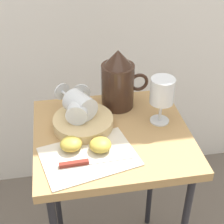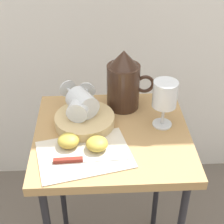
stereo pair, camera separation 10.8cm
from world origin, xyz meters
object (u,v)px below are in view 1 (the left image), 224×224
knife (86,162)px  pitcher (118,84)px  wine_glass_tipped_near (79,104)px  wine_glass_upright (162,93)px  apple_half_right (100,145)px  basket_tray (83,122)px  wine_glass_tipped_far (78,108)px  table (112,152)px  apple_half_left (71,144)px

knife → pitcher: bearing=62.7°
wine_glass_tipped_near → wine_glass_upright: bearing=-7.7°
wine_glass_tipped_near → apple_half_right: bearing=-73.0°
basket_tray → apple_half_right: size_ratio=2.96×
basket_tray → wine_glass_tipped_far: size_ratio=1.24×
wine_glass_tipped_far → wine_glass_tipped_near: bearing=70.4°
basket_tray → apple_half_right: apple_half_right is taller
table → apple_half_right: size_ratio=11.13×
wine_glass_upright → apple_half_right: size_ratio=2.44×
wine_glass_tipped_near → wine_glass_tipped_far: 0.02m
apple_half_left → knife: apple_half_left is taller
basket_tray → wine_glass_tipped_far: (-0.01, 0.01, 0.05)m
table → pitcher: (0.05, 0.15, 0.17)m
wine_glass_tipped_near → knife: 0.21m
wine_glass_tipped_near → wine_glass_tipped_far: (-0.01, -0.01, -0.00)m
table → apple_half_left: size_ratio=11.13×
knife → wine_glass_tipped_far: bearing=90.0°
wine_glass_upright → knife: size_ratio=0.74×
table → knife: size_ratio=3.40×
pitcher → knife: (-0.15, -0.29, -0.08)m
apple_half_right → wine_glass_tipped_near: bearing=107.0°
knife → basket_tray: bearing=86.0°
apple_half_left → apple_half_right: same height
table → wine_glass_tipped_far: size_ratio=4.67×
table → wine_glass_upright: wine_glass_upright is taller
wine_glass_tipped_near → apple_half_right: wine_glass_tipped_near is taller
wine_glass_upright → wine_glass_tipped_near: 0.27m
pitcher → wine_glass_tipped_near: bearing=-149.8°
basket_tray → knife: bearing=-94.0°
pitcher → wine_glass_upright: 0.17m
basket_tray → wine_glass_tipped_far: bearing=145.5°
basket_tray → wine_glass_upright: (0.25, -0.01, 0.09)m
apple_half_right → knife: bearing=-133.8°
pitcher → wine_glass_tipped_far: size_ratio=1.36×
basket_tray → pitcher: pitcher is taller
pitcher → knife: 0.33m
basket_tray → wine_glass_upright: 0.27m
wine_glass_upright → wine_glass_tipped_far: 0.27m
pitcher → table: bearing=-107.4°
basket_tray → wine_glass_tipped_near: size_ratio=1.18×
table → basket_tray: bearing=152.2°
wine_glass_tipped_far → knife: (0.00, -0.19, -0.06)m
pitcher → apple_half_right: pitcher is taller
table → apple_half_right: (-0.05, -0.08, 0.11)m
wine_glass_tipped_far → apple_half_right: size_ratio=2.38×
wine_glass_tipped_near → knife: wine_glass_tipped_near is taller
basket_tray → wine_glass_tipped_near: (-0.01, 0.02, 0.06)m
wine_glass_tipped_near → wine_glass_tipped_far: bearing=-109.6°
wine_glass_tipped_far → apple_half_right: 0.15m
wine_glass_tipped_near → apple_half_right: size_ratio=2.52×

